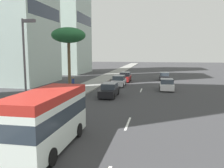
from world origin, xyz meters
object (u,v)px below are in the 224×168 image
Objects in this scene: street_lamp at (26,61)px; car_sixth at (167,85)px; car_fourth at (110,90)px; car_lead at (164,76)px; car_fifth at (119,81)px; minibus_third at (47,117)px; pedestrian_near_lamp at (73,82)px; car_second at (125,77)px; palm_tree at (69,36)px.

car_sixth is at bearing -29.14° from street_lamp.
street_lamp is (-12.28, 3.34, 3.82)m from car_fourth.
car_fifth is at bearing 141.78° from car_lead.
minibus_third is 20.24m from pedestrian_near_lamp.
pedestrian_near_lamp is (-10.74, 5.90, 0.23)m from car_second.
minibus_third is 1.58× the size of car_sixth.
street_lamp is at bearing -8.27° from car_fifth.
car_fourth is 8.28m from palm_tree.
minibus_third is 0.82× the size of palm_tree.
car_fifth is (24.32, -0.07, -0.92)m from minibus_third.
minibus_third is (-30.17, 0.27, 0.89)m from car_second.
pedestrian_near_lamp is (-14.04, 12.91, 0.30)m from car_lead.
palm_tree is (-14.09, 5.13, 6.36)m from car_second.
minibus_third is (-33.47, 7.28, 0.96)m from car_lead.
street_lamp reaches higher than car_sixth.
car_sixth reaches higher than car_lead.
car_fifth is at bearing -178.28° from car_fourth.
pedestrian_near_lamp is (-2.06, 12.84, 0.27)m from car_sixth.
car_fifth is at bearing -30.91° from palm_tree.
car_fourth is 0.59× the size of palm_tree.
car_fifth is 7.67m from car_sixth.
car_second is at bearing 37.42° from pedestrian_near_lamp.
car_lead is 0.57× the size of palm_tree.
car_fifth is (-5.86, 0.20, -0.03)m from car_second.
minibus_third is at bearing 161.46° from car_sixth.
palm_tree is 13.29m from street_lamp.
palm_tree reaches higher than minibus_third.
minibus_third reaches higher than pedestrian_near_lamp.
car_second is 12.25m from pedestrian_near_lamp.
car_second is 16.29m from palm_tree.
street_lamp reaches higher than car_second.
car_fourth is at bearing -15.21° from street_lamp.
pedestrian_near_lamp is 0.20× the size of palm_tree.
palm_tree is at bearing 114.16° from car_sixth.
minibus_third is 4.08× the size of pedestrian_near_lamp.
pedestrian_near_lamp is at bearing -49.42° from car_fifth.
car_sixth is 2.59× the size of pedestrian_near_lamp.
car_second is at bearing -179.73° from car_fourth.
car_lead is 22.16m from palm_tree.
car_sixth is 13.00m from pedestrian_near_lamp.
pedestrian_near_lamp is 16.84m from street_lamp.
car_fourth is 1.13× the size of car_sixth.
palm_tree is at bearing -20.00° from car_second.
car_lead is 0.70× the size of minibus_third.
street_lamp is (-26.99, 3.27, 3.77)m from car_second.
palm_tree is (-3.35, -0.77, 6.13)m from pedestrian_near_lamp.
palm_tree reaches higher than car_fifth.
palm_tree reaches higher than street_lamp.
car_second is 0.96× the size of car_fourth.
pedestrian_near_lamp is at bearing -28.78° from car_second.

